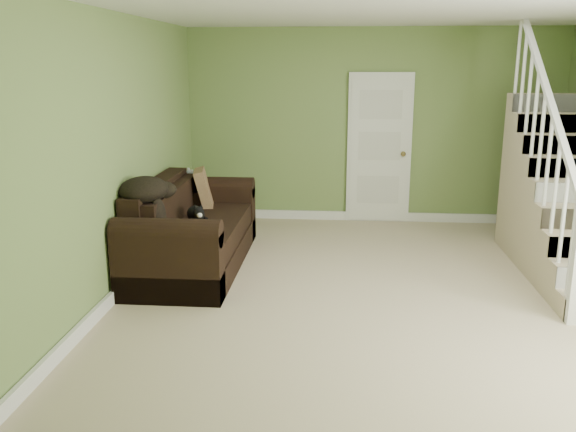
% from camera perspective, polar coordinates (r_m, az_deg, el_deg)
% --- Properties ---
extents(floor, '(5.00, 5.50, 0.01)m').
position_cam_1_polar(floor, '(6.00, 8.72, -6.94)').
color(floor, '#C0AA8B').
rests_on(floor, ground).
extents(ceiling, '(5.00, 5.50, 0.01)m').
position_cam_1_polar(ceiling, '(5.62, 9.76, 18.64)').
color(ceiling, white).
rests_on(ceiling, wall_back).
extents(wall_back, '(5.00, 0.04, 2.60)m').
position_cam_1_polar(wall_back, '(8.39, 7.89, 8.28)').
color(wall_back, olive).
rests_on(wall_back, floor).
extents(wall_front, '(5.00, 0.04, 2.60)m').
position_cam_1_polar(wall_front, '(2.99, 12.89, -2.61)').
color(wall_front, olive).
rests_on(wall_front, floor).
extents(wall_left, '(0.04, 5.50, 2.60)m').
position_cam_1_polar(wall_left, '(6.02, -15.37, 5.61)').
color(wall_left, olive).
rests_on(wall_left, floor).
extents(baseboard_back, '(5.00, 0.04, 0.12)m').
position_cam_1_polar(baseboard_back, '(8.57, 7.63, -0.01)').
color(baseboard_back, white).
rests_on(baseboard_back, floor).
extents(baseboard_left, '(0.04, 5.50, 0.12)m').
position_cam_1_polar(baseboard_left, '(6.30, -14.38, -5.59)').
color(baseboard_left, white).
rests_on(baseboard_left, floor).
extents(door, '(0.86, 0.12, 2.02)m').
position_cam_1_polar(door, '(8.39, 8.53, 6.23)').
color(door, white).
rests_on(door, floor).
extents(staircase, '(1.00, 2.51, 2.82)m').
position_cam_1_polar(staircase, '(7.14, 24.60, 0.73)').
color(staircase, '#C0AA8B').
rests_on(staircase, floor).
extents(sofa, '(1.00, 2.32, 0.92)m').
position_cam_1_polar(sofa, '(6.65, -9.16, -1.67)').
color(sofa, black).
rests_on(sofa, floor).
extents(side_table, '(0.57, 0.57, 0.89)m').
position_cam_1_polar(side_table, '(7.57, -9.35, 0.18)').
color(side_table, black).
rests_on(side_table, floor).
extents(cat, '(0.32, 0.47, 0.23)m').
position_cam_1_polar(cat, '(6.51, -8.68, 0.16)').
color(cat, black).
rests_on(cat, sofa).
extents(banana, '(0.10, 0.21, 0.06)m').
position_cam_1_polar(banana, '(6.29, -8.99, -0.91)').
color(banana, yellow).
rests_on(banana, sofa).
extents(throw_pillow, '(0.30, 0.49, 0.47)m').
position_cam_1_polar(throw_pillow, '(7.29, -7.89, 2.58)').
color(throw_pillow, '#4E321F').
rests_on(throw_pillow, sofa).
extents(throw_blanket, '(0.59, 0.69, 0.25)m').
position_cam_1_polar(throw_blanket, '(6.06, -13.37, 2.41)').
color(throw_blanket, black).
rests_on(throw_blanket, sofa).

